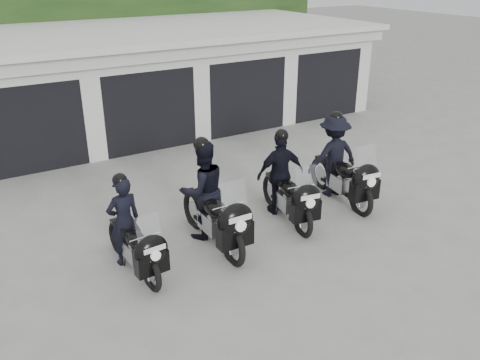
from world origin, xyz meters
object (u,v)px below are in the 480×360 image
police_bike_b (208,198)px  police_bike_c (284,180)px  police_bike_a (131,234)px  police_bike_d (338,162)px

police_bike_b → police_bike_c: bearing=3.5°
police_bike_a → police_bike_b: size_ratio=0.85×
police_bike_a → police_bike_b: police_bike_b is taller
police_bike_b → police_bike_d: police_bike_b is taller
police_bike_b → police_bike_c: police_bike_b is taller
police_bike_a → police_bike_c: size_ratio=0.93×
police_bike_b → police_bike_d: size_ratio=1.03×
police_bike_b → police_bike_c: size_ratio=1.10×
police_bike_b → police_bike_d: 3.31m
police_bike_a → police_bike_d: 4.89m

